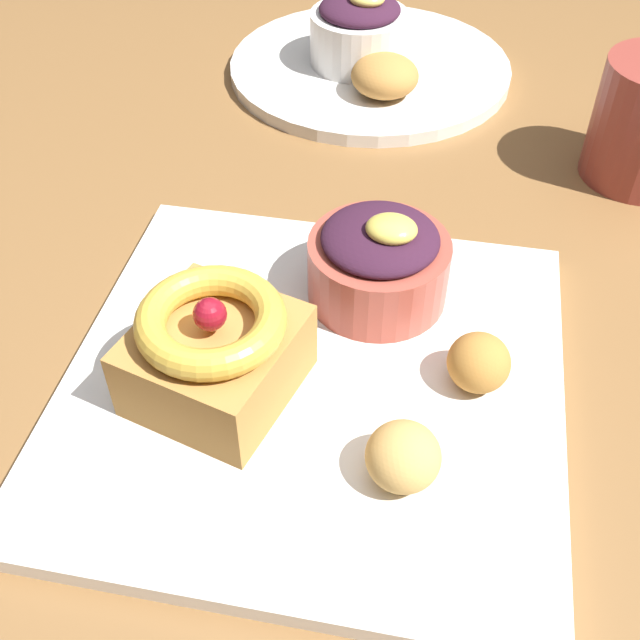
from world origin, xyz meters
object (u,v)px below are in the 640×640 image
Objects in this scene: fritter_middle at (479,362)px; back_plate at (370,67)px; front_plate at (314,382)px; fritter_front at (403,456)px; back_ramekin at (359,31)px; back_pastry at (385,76)px; berry_ramekin at (379,262)px; cake_slice at (215,350)px.

back_plate is (-0.12, 0.40, -0.02)m from fritter_middle.
fritter_middle is at bearing 8.28° from front_plate.
fritter_front is 0.15× the size of back_plate.
back_plate is at bearing 15.82° from back_ramekin.
back_pastry is (-0.10, 0.33, 0.00)m from fritter_middle.
front_plate is 4.83× the size of back_pastry.
back_ramekin is at bearing 108.58° from fritter_middle.
berry_ramekin reaches higher than back_plate.
fritter_front and fritter_middle have the same top height.
fritter_front is at bearing -81.21° from back_pastry.
back_ramekin reaches higher than back_plate.
fritter_middle is (0.10, 0.01, 0.02)m from front_plate.
back_pastry is at bearing 96.52° from berry_ramekin.
back_pastry is at bearing -60.16° from back_ramekin.
fritter_middle is 0.35m from back_pastry.
fritter_middle is 0.41m from back_ramekin.
back_ramekin is (-0.13, 0.39, 0.01)m from fritter_middle.
fritter_middle is (0.07, -0.06, -0.01)m from berry_ramekin.
front_plate and back_plate have the same top height.
front_plate is 0.41m from back_plate.
cake_slice is at bearing -167.48° from fritter_middle.
cake_slice is 2.83× the size of fritter_middle.
cake_slice reaches higher than back_plate.
berry_ramekin is 0.27m from back_pastry.
front_plate is at bearing -109.13° from berry_ramekin.
fritter_front is at bearing -79.78° from back_plate.
fritter_middle is at bearing -73.05° from back_plate.
berry_ramekin reaches higher than front_plate.
back_ramekin is at bearing -164.18° from back_plate.
fritter_middle is at bearing 64.18° from fritter_front.
cake_slice is 2.60× the size of fritter_front.
back_plate is (0.03, 0.43, -0.04)m from cake_slice.
cake_slice is 1.18× the size of back_ramekin.
berry_ramekin is 0.99× the size of back_ramekin.
back_pastry is at bearing 98.79° from fritter_front.
fritter_front is at bearing -19.99° from cake_slice.
back_pastry is at bearing 90.58° from front_plate.
cake_slice is 0.43m from back_plate.
back_ramekin is at bearing 119.84° from back_pastry.
berry_ramekin is 0.09m from fritter_middle.
back_pastry reaches higher than front_plate.
berry_ramekin is 2.37× the size of fritter_middle.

